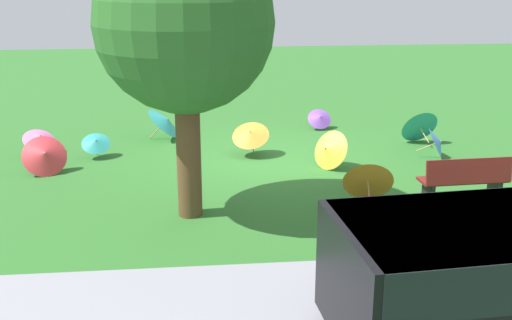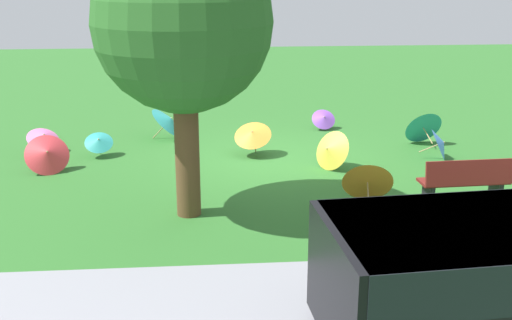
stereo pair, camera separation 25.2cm
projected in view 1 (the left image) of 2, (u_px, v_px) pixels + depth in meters
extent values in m
plane|color=#2D6B28|center=(269.00, 160.00, 14.02)|extent=(40.00, 40.00, 0.00)
cube|color=black|center=(464.00, 247.00, 6.80)|extent=(2.71, 2.11, 0.55)
cylinder|color=black|center=(369.00, 283.00, 7.84)|extent=(0.77, 0.28, 0.76)
cube|color=maroon|center=(463.00, 180.00, 11.38)|extent=(1.62, 0.53, 0.05)
cube|color=maroon|center=(469.00, 171.00, 11.12)|extent=(1.60, 0.19, 0.45)
cube|color=black|center=(428.00, 193.00, 11.35)|extent=(0.10, 0.41, 0.45)
cube|color=black|center=(494.00, 189.00, 11.53)|extent=(0.10, 0.41, 0.45)
cylinder|color=brown|center=(188.00, 148.00, 10.62)|extent=(0.42, 0.42, 2.41)
sphere|color=#286023|center=(184.00, 23.00, 9.99)|extent=(2.92, 2.92, 2.92)
cylinder|color=tan|center=(156.00, 131.00, 15.63)|extent=(0.39, 0.08, 0.41)
cone|color=teal|center=(166.00, 121.00, 15.54)|extent=(0.96, 1.07, 0.78)
sphere|color=tan|center=(168.00, 119.00, 15.52)|extent=(0.06, 0.04, 0.05)
cylinder|color=tan|center=(318.00, 123.00, 16.74)|extent=(0.04, 0.27, 0.28)
cone|color=purple|center=(320.00, 118.00, 16.52)|extent=(0.64, 0.56, 0.52)
sphere|color=tan|center=(320.00, 116.00, 16.46)|extent=(0.04, 0.05, 0.05)
cylinder|color=tan|center=(252.00, 144.00, 14.41)|extent=(0.12, 0.30, 0.48)
cone|color=orange|center=(250.00, 134.00, 14.16)|extent=(1.04, 1.00, 0.56)
sphere|color=tan|center=(250.00, 132.00, 14.11)|extent=(0.05, 0.06, 0.05)
cylinder|color=tan|center=(337.00, 153.00, 13.54)|extent=(0.38, 0.27, 0.23)
cone|color=yellow|center=(328.00, 149.00, 13.31)|extent=(0.94, 1.02, 0.86)
sphere|color=tan|center=(325.00, 148.00, 13.25)|extent=(0.06, 0.06, 0.05)
cylinder|color=tan|center=(38.00, 147.00, 14.38)|extent=(0.16, 0.20, 0.36)
cone|color=pink|center=(40.00, 138.00, 14.21)|extent=(1.00, 1.00, 0.52)
sphere|color=tan|center=(40.00, 136.00, 14.16)|extent=(0.06, 0.06, 0.05)
cylinder|color=tan|center=(424.00, 135.00, 15.04)|extent=(0.11, 0.49, 0.28)
cone|color=teal|center=(418.00, 125.00, 15.27)|extent=(1.00, 0.72, 0.87)
sphere|color=tan|center=(417.00, 123.00, 15.32)|extent=(0.04, 0.05, 0.05)
cylinder|color=tan|center=(369.00, 192.00, 11.22)|extent=(0.10, 0.43, 0.25)
cone|color=orange|center=(368.00, 178.00, 11.46)|extent=(1.01, 0.76, 0.90)
sphere|color=tan|center=(367.00, 174.00, 11.52)|extent=(0.04, 0.05, 0.05)
cylinder|color=tan|center=(96.00, 149.00, 14.25)|extent=(0.06, 0.23, 0.33)
cone|color=teal|center=(96.00, 142.00, 14.06)|extent=(0.71, 0.68, 0.45)
sphere|color=tan|center=(96.00, 140.00, 14.01)|extent=(0.04, 0.05, 0.05)
cylinder|color=tan|center=(425.00, 147.00, 14.12)|extent=(0.40, 0.13, 0.21)
cone|color=#4C8CE5|center=(438.00, 142.00, 14.04)|extent=(0.63, 0.84, 0.74)
sphere|color=tan|center=(441.00, 141.00, 14.02)|extent=(0.06, 0.05, 0.05)
cylinder|color=tan|center=(44.00, 161.00, 13.27)|extent=(0.16, 0.42, 0.33)
cone|color=#D8383F|center=(45.00, 155.00, 12.95)|extent=(1.08, 0.94, 0.85)
sphere|color=tan|center=(45.00, 153.00, 12.86)|extent=(0.05, 0.06, 0.05)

